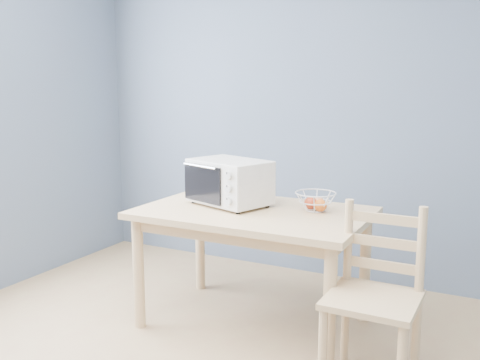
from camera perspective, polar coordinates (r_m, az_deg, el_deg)
The scene contains 5 objects.
room at distance 2.23m, azimuth -10.25°, elevation 4.43°, with size 4.01×4.51×2.61m.
dining_table at distance 3.35m, azimuth 1.45°, elevation -4.89°, with size 1.40×0.90×0.75m.
toaster_oven at distance 3.45m, azimuth -1.37°, elevation -0.11°, with size 0.58×0.48×0.30m.
fruit_basket at distance 3.32m, azimuth 8.11°, elevation -2.28°, with size 0.31×0.31×0.12m.
dining_chair at distance 2.80m, azimuth 14.17°, elevation -12.38°, with size 0.44×0.44×0.93m.
Camera 1 is at (1.35, -1.76, 1.51)m, focal length 40.00 mm.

